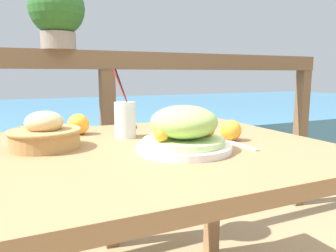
% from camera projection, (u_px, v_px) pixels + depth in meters
% --- Properties ---
extents(patio_table, '(1.01, 0.93, 0.71)m').
position_uv_depth(patio_table, '(165.00, 172.00, 1.06)').
color(patio_table, '#997047').
rests_on(patio_table, ground_plane).
extents(railing_fence, '(2.80, 0.08, 1.05)m').
position_uv_depth(railing_fence, '(108.00, 103.00, 1.68)').
color(railing_fence, brown).
rests_on(railing_fence, ground_plane).
extents(sea_backdrop, '(12.00, 4.00, 0.50)m').
position_uv_depth(sea_backdrop, '(57.00, 130.00, 4.01)').
color(sea_backdrop, teal).
rests_on(sea_backdrop, ground_plane).
extents(salad_plate, '(0.28, 0.28, 0.13)m').
position_uv_depth(salad_plate, '(184.00, 132.00, 0.95)').
color(salad_plate, silver).
rests_on(salad_plate, patio_table).
extents(drink_glass, '(0.08, 0.08, 0.24)m').
position_uv_depth(drink_glass, '(125.00, 119.00, 1.16)').
color(drink_glass, silver).
rests_on(drink_glass, patio_table).
extents(bread_basket, '(0.22, 0.22, 0.11)m').
position_uv_depth(bread_basket, '(45.00, 134.00, 0.99)').
color(bread_basket, '#AD7F47').
rests_on(bread_basket, patio_table).
extents(potted_plant, '(0.26, 0.26, 0.32)m').
position_uv_depth(potted_plant, '(57.00, 12.00, 1.52)').
color(potted_plant, gray).
rests_on(potted_plant, railing_fence).
extents(fork, '(0.02, 0.18, 0.00)m').
position_uv_depth(fork, '(239.00, 144.00, 1.04)').
color(fork, silver).
rests_on(fork, patio_table).
extents(orange_near_basket, '(0.07, 0.07, 0.07)m').
position_uv_depth(orange_near_basket, '(231.00, 130.00, 1.10)').
color(orange_near_basket, '#F9A328').
rests_on(orange_near_basket, patio_table).
extents(orange_near_glass, '(0.08, 0.08, 0.08)m').
position_uv_depth(orange_near_glass, '(78.00, 124.00, 1.21)').
color(orange_near_glass, '#F9A328').
rests_on(orange_near_glass, patio_table).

